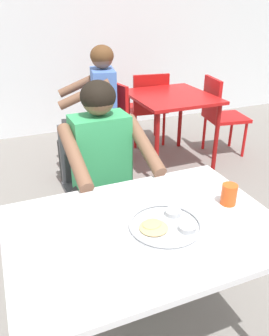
# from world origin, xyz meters

# --- Properties ---
(table_foreground) EXTENTS (1.15, 0.80, 0.72)m
(table_foreground) POSITION_xyz_m (0.06, 0.07, 0.65)
(table_foreground) COLOR silver
(table_foreground) RESTS_ON ground
(thali_tray) EXTENTS (0.31, 0.31, 0.03)m
(thali_tray) POSITION_xyz_m (0.14, 0.03, 0.73)
(thali_tray) COLOR #B7BABF
(thali_tray) RESTS_ON table_foreground
(drinking_cup) EXTENTS (0.07, 0.07, 0.10)m
(drinking_cup) POSITION_xyz_m (0.49, 0.08, 0.78)
(drinking_cup) COLOR #D84C19
(drinking_cup) RESTS_ON table_foreground
(chair_foreground) EXTENTS (0.43, 0.44, 0.87)m
(chair_foreground) POSITION_xyz_m (0.10, 0.96, 0.50)
(chair_foreground) COLOR #3F3F44
(chair_foreground) RESTS_ON ground
(diner_foreground) EXTENTS (0.50, 0.56, 1.18)m
(diner_foreground) POSITION_xyz_m (0.11, 0.73, 0.71)
(diner_foreground) COLOR #2B2B2B
(diner_foreground) RESTS_ON ground
(table_background_red) EXTENTS (0.77, 0.84, 0.73)m
(table_background_red) POSITION_xyz_m (1.17, 1.92, 0.64)
(table_background_red) COLOR #B71414
(table_background_red) RESTS_ON ground
(chair_red_left) EXTENTS (0.48, 0.47, 0.89)m
(chair_red_left) POSITION_xyz_m (0.51, 1.97, 0.51)
(chair_red_left) COLOR red
(chair_red_left) RESTS_ON ground
(chair_red_right) EXTENTS (0.48, 0.45, 0.86)m
(chair_red_right) POSITION_xyz_m (1.78, 1.94, 0.49)
(chair_red_right) COLOR red
(chair_red_right) RESTS_ON ground
(chair_red_far) EXTENTS (0.48, 0.47, 0.85)m
(chair_red_far) POSITION_xyz_m (1.18, 2.49, 0.49)
(chair_red_far) COLOR #AA1412
(chair_red_far) RESTS_ON ground
(patron_background) EXTENTS (0.60, 0.57, 1.24)m
(patron_background) POSITION_xyz_m (0.39, 1.94, 0.74)
(patron_background) COLOR #282828
(patron_background) RESTS_ON ground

